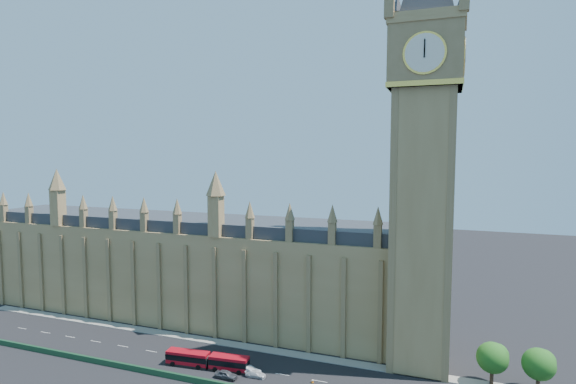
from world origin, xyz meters
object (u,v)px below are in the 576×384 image
(red_bus, at_px, (207,360))
(car_grey, at_px, (226,375))
(car_white, at_px, (256,374))
(car_silver, at_px, (249,370))

(red_bus, height_order, car_grey, red_bus)
(red_bus, height_order, car_white, red_bus)
(car_grey, relative_size, car_white, 1.11)
(red_bus, distance_m, car_grey, 6.54)
(car_white, bearing_deg, red_bus, 85.88)
(red_bus, relative_size, car_white, 4.32)
(red_bus, distance_m, car_silver, 9.59)
(car_silver, height_order, car_white, car_silver)
(car_grey, xyz_separation_m, car_white, (5.35, 2.49, -0.19))
(red_bus, xyz_separation_m, car_grey, (5.90, -2.70, -0.83))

